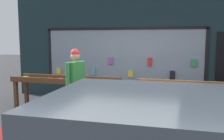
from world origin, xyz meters
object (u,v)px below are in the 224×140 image
display_table_right (200,91)px  small_dog (86,113)px  person_browsing (76,79)px  display_table_left (65,83)px

display_table_right → small_dog: display_table_right is taller
display_table_right → small_dog: bearing=-160.2°
display_table_right → person_browsing: 2.83m
display_table_left → display_table_right: size_ratio=1.00×
person_browsing → small_dog: (0.35, -0.25, -0.71)m
display_table_right → small_dog: (-2.39, -0.86, -0.48)m
display_table_left → display_table_right: (3.36, -0.00, 0.01)m
person_browsing → small_dog: bearing=-113.3°
display_table_left → person_browsing: person_browsing is taller
small_dog → person_browsing: bearing=57.0°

